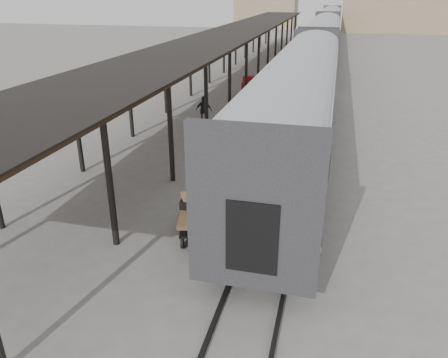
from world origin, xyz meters
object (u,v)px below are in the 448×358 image
luggage_tug (248,87)px  pedestrian (204,110)px  baggage_cart (201,214)px  porter (201,190)px

luggage_tug → pedestrian: (-1.04, -8.02, 0.20)m
baggage_cart → luggage_tug: 20.03m
baggage_cart → porter: 1.35m
porter → pedestrian: size_ratio=1.17×
luggage_tug → porter: bearing=-88.7°
porter → luggage_tug: bearing=10.2°
baggage_cart → pedestrian: size_ratio=1.63×
pedestrian → luggage_tug: bearing=-103.9°
luggage_tug → pedestrian: 8.09m
baggage_cart → porter: size_ratio=1.39×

